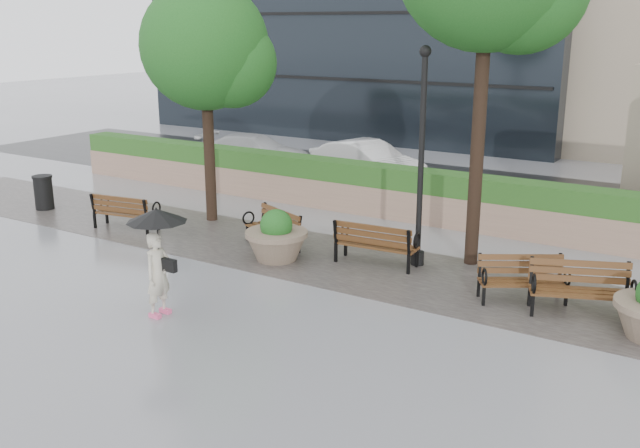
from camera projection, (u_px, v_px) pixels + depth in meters
The scene contains 16 objects.
ground at pixel (254, 306), 13.03m from camera, with size 100.00×100.00×0.00m, color gray.
cobble_strip at pixel (338, 261), 15.47m from camera, with size 28.00×3.20×0.01m, color #383330.
hedge_wall at pixel (416, 195), 18.55m from camera, with size 24.00×0.80×1.35m.
asphalt_street at pixel (470, 191), 21.99m from camera, with size 40.00×7.00×0.00m, color black.
bench_0 at pixel (126, 219), 17.79m from camera, with size 1.75×0.92×0.89m.
bench_1 at pixel (273, 236), 16.40m from camera, with size 1.70×1.19×0.85m.
bench_2 at pixel (376, 252), 15.15m from camera, with size 1.81×0.83×0.94m.
bench_3 at pixel (522, 288), 13.16m from camera, with size 1.66×1.36×0.85m.
bench_4 at pixel (579, 300), 12.56m from camera, with size 1.85×1.29×0.93m.
planter_left at pixel (277, 240), 15.42m from camera, with size 1.36×1.36×1.14m.
trash_bin at pixel (44, 193), 19.68m from camera, with size 0.54×0.54×0.90m, color black.
lamppost at pixel (421, 172), 14.68m from camera, with size 0.28×0.28×4.57m.
tree_0 at pixel (212, 51), 17.53m from camera, with size 3.30×3.17×6.04m.
car_left at pixel (256, 151), 25.29m from camera, with size 1.68×4.12×1.20m, color silver.
car_right at pixel (367, 162), 22.94m from camera, with size 1.42×4.07×1.34m, color silver.
pedestrian at pixel (158, 252), 12.31m from camera, with size 1.05×1.05×1.93m.
Camera 1 is at (7.48, -9.63, 4.97)m, focal length 40.00 mm.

